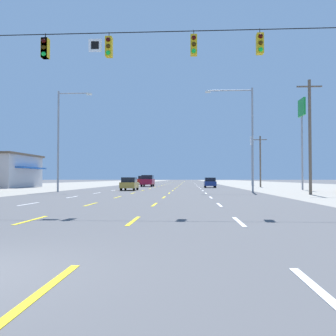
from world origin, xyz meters
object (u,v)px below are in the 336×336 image
object	(u,v)px
hatchback_far_right_near	(210,183)
streetlight_left_row_0	(61,134)
suv_inner_left_mid	(148,181)
suv_far_left_midfar	(143,180)
hatchback_inner_left_nearest	(129,184)
pole_sign_right_row_1	(302,120)
streetlight_right_row_0	(248,131)
pole_sign_right_row_2	(252,147)

from	to	relation	value
hatchback_far_right_near	streetlight_left_row_0	xyz separation A→B (m)	(-16.71, -18.22, 5.28)
suv_inner_left_mid	suv_far_left_midfar	xyz separation A→B (m)	(-3.40, 20.39, 0.00)
hatchback_inner_left_nearest	suv_inner_left_mid	size ratio (longest dim) A/B	0.80
suv_far_left_midfar	streetlight_left_row_0	world-z (taller)	streetlight_left_row_0
pole_sign_right_row_1	streetlight_right_row_0	xyz separation A→B (m)	(-8.04, -8.28, -2.49)
suv_far_left_midfar	pole_sign_right_row_2	world-z (taller)	pole_sign_right_row_2
pole_sign_right_row_1	pole_sign_right_row_2	xyz separation A→B (m)	(-0.73, 31.37, -0.73)
hatchback_far_right_near	hatchback_inner_left_nearest	bearing A→B (deg)	-127.75
suv_inner_left_mid	streetlight_right_row_0	distance (m)	28.28
streetlight_left_row_0	streetlight_right_row_0	world-z (taller)	streetlight_right_row_0
hatchback_inner_left_nearest	streetlight_left_row_0	bearing A→B (deg)	-142.36
streetlight_left_row_0	streetlight_right_row_0	bearing A→B (deg)	0.00
pole_sign_right_row_1	suv_inner_left_mid	bearing A→B (deg)	142.43
suv_inner_left_mid	streetlight_right_row_0	bearing A→B (deg)	-61.92
suv_inner_left_mid	pole_sign_right_row_1	distance (m)	27.74
pole_sign_right_row_1	hatchback_far_right_near	bearing A→B (deg)	137.42
hatchback_far_right_near	suv_inner_left_mid	size ratio (longest dim) A/B	0.80
hatchback_far_right_near	streetlight_right_row_0	xyz separation A→B (m)	(2.77, -18.22, 5.47)
hatchback_far_right_near	suv_far_left_midfar	bearing A→B (deg)	117.18
suv_inner_left_mid	streetlight_right_row_0	size ratio (longest dim) A/B	0.46
suv_far_left_midfar	streetlight_left_row_0	xyz separation A→B (m)	(-3.00, -44.91, 5.04)
hatchback_inner_left_nearest	pole_sign_right_row_2	distance (m)	40.83
hatchback_inner_left_nearest	suv_far_left_midfar	size ratio (longest dim) A/B	0.80
pole_sign_right_row_2	streetlight_right_row_0	bearing A→B (deg)	-100.44
suv_far_left_midfar	streetlight_right_row_0	distance (m)	48.13
suv_inner_left_mid	pole_sign_right_row_2	bearing A→B (deg)	36.57
hatchback_inner_left_nearest	hatchback_far_right_near	world-z (taller)	same
hatchback_far_right_near	streetlight_left_row_0	size ratio (longest dim) A/B	0.37
suv_inner_left_mid	suv_far_left_midfar	distance (m)	20.67
pole_sign_right_row_1	streetlight_left_row_0	size ratio (longest dim) A/B	1.06
suv_far_left_midfar	pole_sign_right_row_2	distance (m)	25.35
hatchback_far_right_near	streetlight_right_row_0	bearing A→B (deg)	-81.34
hatchback_inner_left_nearest	streetlight_left_row_0	xyz separation A→B (m)	(-6.46, -4.98, 5.28)
hatchback_inner_left_nearest	pole_sign_right_row_2	xyz separation A→B (m)	(20.33, 34.67, 7.22)
pole_sign_right_row_1	streetlight_left_row_0	xyz separation A→B (m)	(-27.52, -8.28, -2.68)
suv_far_left_midfar	pole_sign_right_row_1	distance (m)	44.76
hatchback_inner_left_nearest	pole_sign_right_row_2	size ratio (longest dim) A/B	0.38
hatchback_inner_left_nearest	hatchback_far_right_near	size ratio (longest dim) A/B	1.00
hatchback_inner_left_nearest	suv_inner_left_mid	world-z (taller)	suv_inner_left_mid
suv_inner_left_mid	streetlight_left_row_0	xyz separation A→B (m)	(-6.40, -24.52, 5.04)
pole_sign_right_row_2	hatchback_far_right_near	bearing A→B (deg)	-115.19
hatchback_far_right_near	streetlight_left_row_0	world-z (taller)	streetlight_left_row_0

